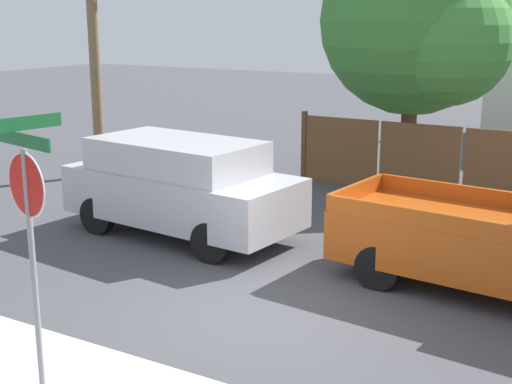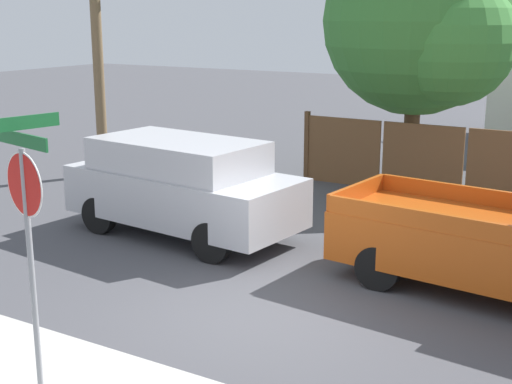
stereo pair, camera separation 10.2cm
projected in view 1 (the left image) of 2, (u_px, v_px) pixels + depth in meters
The scene contains 5 objects.
ground_plane at pixel (262, 314), 10.49m from camera, with size 80.00×80.00×0.00m, color #47474C.
oak_tree at pixel (421, 25), 17.57m from camera, with size 4.94×4.71×6.48m.
red_suv at pixel (181, 185), 13.97m from camera, with size 4.92×2.48×1.92m.
orange_pickup at pixel (510, 243), 10.94m from camera, with size 5.17×2.51×1.78m.
stop_sign at pixel (28, 208), 7.87m from camera, with size 1.04×0.94×3.22m.
Camera 1 is at (4.82, -8.47, 4.29)m, focal length 50.00 mm.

